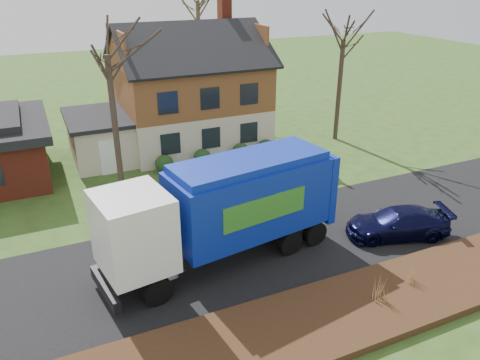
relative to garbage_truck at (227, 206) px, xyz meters
name	(u,v)px	position (x,y,z in m)	size (l,w,h in m)	color
ground	(254,247)	(1.37, 0.31, -2.46)	(120.00, 120.00, 0.00)	#304717
road	(254,247)	(1.37, 0.31, -2.45)	(80.00, 7.00, 0.02)	black
mulch_verge	(323,320)	(1.37, -4.99, -2.31)	(80.00, 3.50, 0.30)	black
main_house	(183,86)	(2.86, 14.22, 1.57)	(12.95, 8.95, 9.26)	beige
garbage_truck	(227,206)	(0.00, 0.00, 0.00)	(10.24, 4.10, 4.27)	black
silver_sedan	(152,213)	(-2.13, 3.97, -1.77)	(1.46, 4.18, 1.38)	#A9ACB1
navy_wagon	(398,223)	(7.63, -1.49, -1.80)	(1.86, 4.57, 1.33)	black
tree_front_west	(104,31)	(-2.76, 7.92, 5.97)	(3.44, 3.44, 10.23)	#392C22
tree_front_east	(345,22)	(12.94, 10.85, 5.51)	(3.53, 3.53, 9.80)	#3A2C23
grass_clump_mid	(381,288)	(3.68, -5.04, -1.65)	(0.36, 0.30, 1.02)	#9D7A45
grass_clump_east	(412,272)	(5.48, -4.70, -1.75)	(0.33, 0.27, 0.82)	tan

